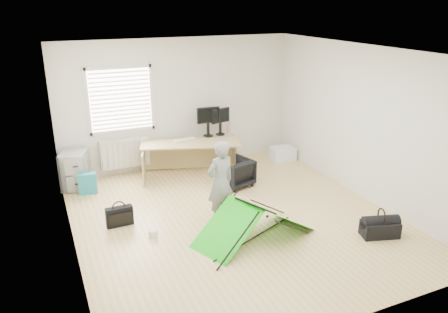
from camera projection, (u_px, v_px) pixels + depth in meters
name	position (u px, v px, depth m)	size (l,w,h in m)	color
ground	(234.00, 218.00, 7.22)	(5.50, 5.50, 0.00)	#D7B572
back_wall	(178.00, 104.00, 9.13)	(5.00, 0.02, 2.70)	silver
window	(121.00, 100.00, 8.57)	(1.20, 0.06, 1.20)	silver
radiator	(125.00, 153.00, 8.91)	(1.00, 0.12, 0.60)	silver
desk	(191.00, 158.00, 8.93)	(1.99, 0.63, 0.68)	tan
filing_cabinet	(75.00, 169.00, 8.31)	(0.46, 0.61, 0.71)	gray
monitor_left	(208.00, 126.00, 9.15)	(0.49, 0.11, 0.47)	black
monitor_right	(220.00, 125.00, 9.27)	(0.44, 0.10, 0.43)	black
keyboard	(185.00, 140.00, 8.97)	(0.47, 0.16, 0.02)	beige
thermos	(228.00, 128.00, 9.38)	(0.07, 0.07, 0.24)	#C46D76
office_chair	(235.00, 173.00, 8.39)	(0.58, 0.60, 0.54)	black
person	(220.00, 183.00, 6.86)	(0.50, 0.33, 1.38)	gray
kite	(255.00, 222.00, 6.51)	(1.77, 0.78, 0.55)	#19C412
storage_crate	(283.00, 154.00, 9.79)	(0.53, 0.37, 0.29)	white
tote_bag	(88.00, 184.00, 8.06)	(0.33, 0.15, 0.39)	teal
laptop_bag	(120.00, 216.00, 6.93)	(0.42, 0.13, 0.32)	black
white_box	(153.00, 234.00, 6.63)	(0.10, 0.10, 0.10)	silver
duffel_bag	(380.00, 229.00, 6.63)	(0.55, 0.28, 0.24)	black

